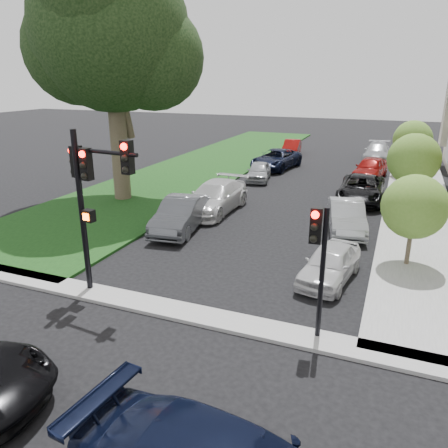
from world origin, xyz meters
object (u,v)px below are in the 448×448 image
at_px(car_parked_8, 276,159).
at_px(traffic_signal_secondary, 319,250).
at_px(eucalyptus, 110,32).
at_px(car_parked_7, 259,171).
at_px(car_parked_0, 330,263).
at_px(traffic_signal_main, 91,185).
at_px(car_parked_3, 370,168).
at_px(small_tree_c, 413,140).
at_px(small_tree_b, 414,159).
at_px(small_tree_a, 414,207).
at_px(car_parked_9, 292,147).
at_px(car_parked_6, 215,197).
at_px(car_parked_1, 346,217).
at_px(car_parked_4, 377,152).
at_px(car_parked_2, 361,189).
at_px(car_parked_5, 181,214).

bearing_deg(car_parked_8, traffic_signal_secondary, -63.20).
xyz_separation_m(eucalyptus, car_parked_7, (5.97, 7.81, -8.52)).
xyz_separation_m(eucalyptus, car_parked_0, (13.11, -6.34, -8.51)).
xyz_separation_m(traffic_signal_main, car_parked_3, (7.03, 21.40, -2.98)).
bearing_deg(car_parked_3, small_tree_c, 44.01).
bearing_deg(small_tree_b, small_tree_c, 90.00).
height_order(small_tree_a, car_parked_9, small_tree_a).
bearing_deg(small_tree_a, car_parked_6, 158.07).
height_order(car_parked_1, car_parked_7, car_parked_1).
bearing_deg(traffic_signal_main, eucalyptus, 121.01).
distance_m(traffic_signal_main, car_parked_8, 22.54).
relative_size(car_parked_1, car_parked_9, 1.09).
xyz_separation_m(car_parked_4, car_parked_8, (-7.16, -6.53, 0.00)).
height_order(small_tree_a, car_parked_4, small_tree_a).
height_order(small_tree_b, small_tree_c, small_tree_b).
relative_size(car_parked_2, car_parked_4, 1.03).
bearing_deg(car_parked_9, car_parked_7, -94.38).
height_order(small_tree_a, car_parked_8, small_tree_a).
height_order(traffic_signal_main, car_parked_1, traffic_signal_main).
relative_size(car_parked_1, car_parked_8, 0.80).
height_order(small_tree_a, car_parked_6, small_tree_a).
bearing_deg(car_parked_4, car_parked_9, 174.53).
bearing_deg(small_tree_c, eucalyptus, -140.23).
bearing_deg(car_parked_1, car_parked_4, 77.48).
relative_size(small_tree_b, traffic_signal_main, 0.76).
bearing_deg(car_parked_0, traffic_signal_main, -143.17).
xyz_separation_m(small_tree_a, car_parked_6, (-9.65, 3.89, -1.59)).
distance_m(traffic_signal_secondary, car_parked_3, 21.53).
bearing_deg(car_parked_6, car_parked_4, 70.73).
relative_size(car_parked_0, car_parked_7, 1.01).
bearing_deg(car_parked_3, traffic_signal_main, -99.84).
bearing_deg(car_parked_1, traffic_signal_main, -138.18).
bearing_deg(small_tree_a, small_tree_b, 90.00).
height_order(car_parked_1, car_parked_3, car_parked_3).
bearing_deg(car_parked_6, car_parked_0, -39.72).
relative_size(traffic_signal_secondary, car_parked_3, 0.85).
bearing_deg(small_tree_b, car_parked_4, 99.89).
bearing_deg(car_parked_7, car_parked_9, 80.92).
bearing_deg(traffic_signal_main, small_tree_b, 56.47).
bearing_deg(car_parked_8, small_tree_c, 14.04).
bearing_deg(small_tree_c, car_parked_0, -97.55).
height_order(car_parked_0, car_parked_3, car_parked_3).
height_order(car_parked_5, car_parked_6, car_parked_6).
bearing_deg(car_parked_2, small_tree_a, -74.91).
xyz_separation_m(small_tree_b, car_parked_1, (-2.70, -5.05, -2.02)).
bearing_deg(car_parked_8, eucalyptus, -107.50).
distance_m(eucalyptus, car_parked_4, 24.37).
bearing_deg(car_parked_5, car_parked_2, 40.63).
relative_size(car_parked_2, car_parked_6, 0.97).
bearing_deg(car_parked_1, car_parked_7, 117.27).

